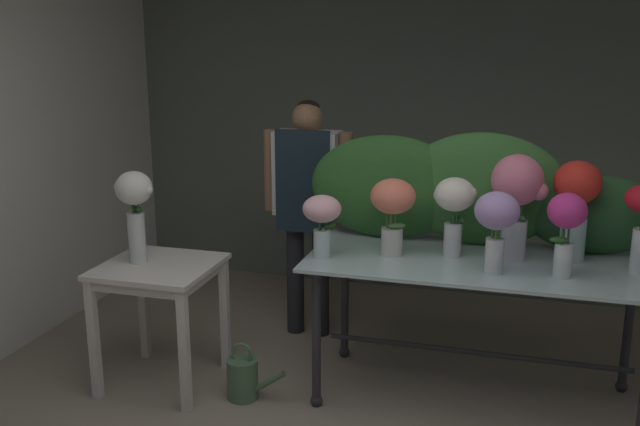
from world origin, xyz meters
The scene contains 16 objects.
ground_plane centered at (0.00, 1.61, 0.00)m, with size 7.09×7.09×0.00m, color gray.
wall_back centered at (0.00, 3.22, 1.31)m, with size 4.95×0.12×2.62m, color slate.
wall_left centered at (-2.47, 1.61, 1.31)m, with size 0.12×3.34×2.62m, color silver.
display_table_glass centered at (0.55, 1.43, 0.70)m, with size 1.88×0.85×0.84m.
side_table_white centered at (-1.25, 1.13, 0.64)m, with size 0.65×0.63×0.75m.
florist centered at (-0.63, 2.06, 1.01)m, with size 0.61×0.24×1.63m.
foliage_backdrop centered at (0.46, 1.74, 1.14)m, with size 2.03×0.23×0.67m.
vase_lilac_anemones centered at (0.63, 1.24, 1.12)m, with size 0.23×0.23×0.43m.
vase_blush_snapdragons centered at (-0.30, 1.25, 1.07)m, with size 0.21×0.21×0.35m.
vase_rosy_freesia centered at (0.72, 1.51, 1.21)m, with size 0.30×0.28×0.58m.
vase_ivory_dahlias centered at (0.39, 1.47, 1.13)m, with size 0.24×0.22×0.45m.
vase_scarlet_roses centered at (1.03, 1.57, 1.18)m, with size 0.25×0.25×0.55m.
vase_coral_hydrangea centered at (0.06, 1.40, 1.12)m, with size 0.25×0.25×0.44m.
vase_magenta_lilies centered at (0.97, 1.27, 1.12)m, with size 0.19×0.19×0.44m.
vase_white_roses_tall centered at (-1.39, 1.13, 1.09)m, with size 0.25×0.21×0.54m.
watering_can centered at (-0.72, 1.07, 0.13)m, with size 0.35×0.18×0.34m.
Camera 1 is at (0.70, -2.31, 2.02)m, focal length 39.06 mm.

